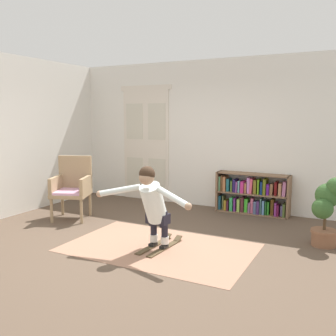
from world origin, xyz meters
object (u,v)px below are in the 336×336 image
skis_pair (160,245)px  person_skier (153,201)px  bookshelf (251,195)px  potted_plant (328,207)px  wicker_chair (72,186)px

skis_pair → person_skier: size_ratio=0.58×
bookshelf → potted_plant: potted_plant is taller
wicker_chair → potted_plant: wicker_chair is taller
bookshelf → potted_plant: (1.40, -1.27, 0.22)m
skis_pair → person_skier: (-0.01, -0.19, 0.67)m
person_skier → skis_pair: bearing=86.1°
skis_pair → wicker_chair: bearing=163.8°
wicker_chair → person_skier: 2.24m
potted_plant → skis_pair: 2.39m
bookshelf → skis_pair: bearing=-105.1°
potted_plant → skis_pair: potted_plant is taller
wicker_chair → person_skier: size_ratio=0.75×
wicker_chair → potted_plant: 4.18m
person_skier → potted_plant: bearing=32.3°
wicker_chair → person_skier: person_skier is taller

